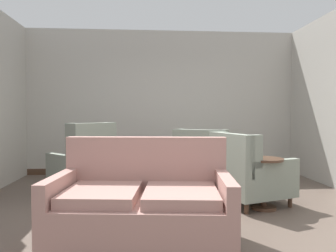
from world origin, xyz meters
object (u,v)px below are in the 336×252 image
object	(u,v)px
armchair_back_corner	(85,164)
armchair_near_window	(205,164)
settee	(143,202)
side_table	(264,178)
coffee_table	(159,178)
porcelain_vase	(162,160)
armchair_beside_settee	(247,174)

from	to	relation	value
armchair_back_corner	armchair_near_window	size ratio (longest dim) A/B	0.94
armchair_back_corner	armchair_near_window	distance (m)	1.91
settee	armchair_back_corner	bearing A→B (deg)	120.60
settee	side_table	xyz separation A→B (m)	(1.56, 1.02, -0.01)
coffee_table	porcelain_vase	world-z (taller)	porcelain_vase
porcelain_vase	armchair_near_window	bearing A→B (deg)	56.49
coffee_table	side_table	size ratio (longest dim) A/B	1.49
porcelain_vase	armchair_back_corner	size ratio (longest dim) A/B	0.30
coffee_table	armchair_near_window	distance (m)	1.38
coffee_table	armchair_back_corner	world-z (taller)	armchair_back_corner
armchair_back_corner	side_table	world-z (taller)	armchair_back_corner
armchair_beside_settee	armchair_near_window	distance (m)	0.99
armchair_beside_settee	armchair_near_window	size ratio (longest dim) A/B	0.93
armchair_back_corner	coffee_table	bearing A→B (deg)	91.91
porcelain_vase	armchair_back_corner	distance (m)	1.52
armchair_near_window	coffee_table	bearing A→B (deg)	84.03
armchair_near_window	armchair_beside_settee	bearing A→B (deg)	144.08
armchair_beside_settee	settee	bearing A→B (deg)	112.56
armchair_beside_settee	armchair_near_window	bearing A→B (deg)	5.84
porcelain_vase	armchair_beside_settee	size ratio (longest dim) A/B	0.30
settee	armchair_near_window	bearing A→B (deg)	71.33
armchair_beside_settee	armchair_back_corner	bearing A→B (deg)	53.39
porcelain_vase	side_table	bearing A→B (deg)	0.59
armchair_back_corner	armchair_near_window	bearing A→B (deg)	137.93
coffee_table	settee	world-z (taller)	settee
coffee_table	armchair_beside_settee	world-z (taller)	armchair_beside_settee
armchair_beside_settee	armchair_back_corner	distance (m)	2.43
porcelain_vase	armchair_back_corner	xyz separation A→B (m)	(-1.14, 0.98, -0.19)
settee	armchair_beside_settee	bearing A→B (deg)	47.78
side_table	armchair_near_window	bearing A→B (deg)	116.20
armchair_beside_settee	armchair_back_corner	world-z (taller)	armchair_back_corner
porcelain_vase	side_table	world-z (taller)	porcelain_vase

